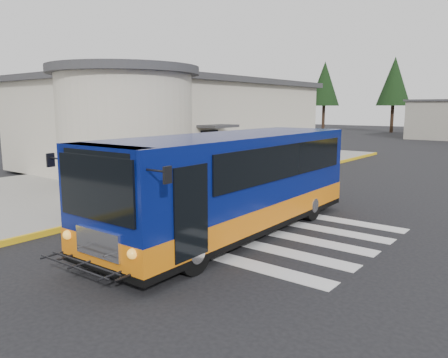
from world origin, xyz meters
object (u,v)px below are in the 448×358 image
Objects in this scene: transit_bus at (232,187)px; pedestrian_b at (88,184)px; pedestrian_a at (97,189)px; bollard at (63,199)px.

transit_bus is 5.74× the size of pedestrian_b.
pedestrian_a is 1.30× the size of bollard.
transit_bus is at bearing -79.16° from pedestrian_a.
transit_bus reaches higher than pedestrian_b.
pedestrian_a is 1.07m from bollard.
bollard is at bearing 160.68° from pedestrian_a.
transit_bus reaches higher than bollard.
pedestrian_b is at bearing -169.02° from transit_bus.
pedestrian_b is (-4.99, -1.08, -0.30)m from transit_bus.
pedestrian_b is 1.41× the size of bollard.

